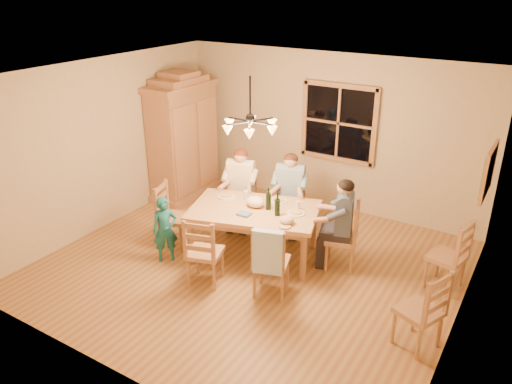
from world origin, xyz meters
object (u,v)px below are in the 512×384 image
Objects in this scene: adult_woman at (241,179)px; chair_spare_front at (417,322)px; chandelier at (250,125)px; adult_slate_man at (343,213)px; dining_table at (254,215)px; chair_spare_back at (445,267)px; chair_near_right at (271,272)px; chair_near_left at (205,262)px; chair_far_left at (241,209)px; chair_end_right at (340,248)px; adult_plaid_man at (290,184)px; chair_end_left at (175,227)px; chair_far_right at (289,215)px; armoire at (183,141)px; wine_bottle_b at (277,204)px; wine_bottle_a at (268,199)px; child at (165,230)px.

adult_woman is 0.88× the size of chair_spare_front.
adult_slate_man is at bearing 31.11° from chandelier.
dining_table is 2.67m from chair_spare_back.
adult_slate_man is at bearing 46.74° from chair_near_right.
chair_near_right is (0.86, 0.26, 0.00)m from chair_near_left.
chair_far_left is at bearing 101.28° from chair_spare_back.
adult_plaid_man reaches higher than chair_end_right.
chandelier is 3.06m from chair_spare_front.
chair_end_left is at bearing -176.79° from chandelier.
chair_spare_front is (2.48, -1.65, 0.00)m from chair_far_right.
armoire is 2.32× the size of chair_far_left.
wine_bottle_b is at bearing 129.79° from chair_far_left.
adult_plaid_man is 0.88× the size of chair_spare_front.
chair_far_right is at bearing 93.37° from chair_near_right.
dining_table is at bearing 90.00° from chair_end_left.
chair_spare_front is at bearing 129.59° from adult_plaid_man.
adult_plaid_man is at bearing 64.80° from chair_near_left.
chair_end_right is (1.08, 0.65, -1.77)m from chandelier.
chandelier is at bearing 122.75° from chair_spare_back.
adult_woman is at bearing 90.00° from chair_near_left.
dining_table is at bearing 67.62° from adult_plaid_man.
adult_woman is 2.65× the size of wine_bottle_a.
chair_far_left is 1.13× the size of adult_woman.
adult_plaid_man reaches higher than chair_end_left.
chair_spare_front is (1.37, -1.09, -0.54)m from adult_slate_man.
chair_spare_front reaches higher than dining_table.
chair_far_right is 1.82m from chair_end_left.
chair_near_left is 1.13× the size of adult_slate_man.
wine_bottle_a is at bearing 79.51° from chair_far_right.
chair_end_right is 1.00× the size of chair_spare_back.
chair_end_left is 3.00× the size of wine_bottle_a.
wine_bottle_b reaches higher than chair_spare_back.
chair_far_right is 2.03m from child.
adult_woman reaches higher than chair_near_right.
wine_bottle_b is at bearing 96.88° from chair_near_right.
chair_end_left is 1.01× the size of child.
adult_woman is (-1.36, 1.37, 0.54)m from chair_near_right.
chair_spare_back is (2.45, 0.89, -1.77)m from chandelier.
chair_near_left is 3.00× the size of wine_bottle_a.
chandelier is 0.78× the size of chair_near_right.
chair_far_right is 1.00× the size of chair_near_right.
adult_plaid_man is at bearing -101.46° from chair_far_right.
chandelier is 2.15m from chair_far_right.
chair_far_right is at bearing 180.00° from chair_far_left.
child is at bearing -144.34° from wine_bottle_a.
chair_far_right and chair_spare_back have the same top height.
armoire is 2.42m from adult_plaid_man.
adult_slate_man is at bearing 136.64° from adult_plaid_man.
chair_spare_back is at bearing 22.18° from chair_spare_front.
adult_slate_man is at bearing 15.13° from wine_bottle_a.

